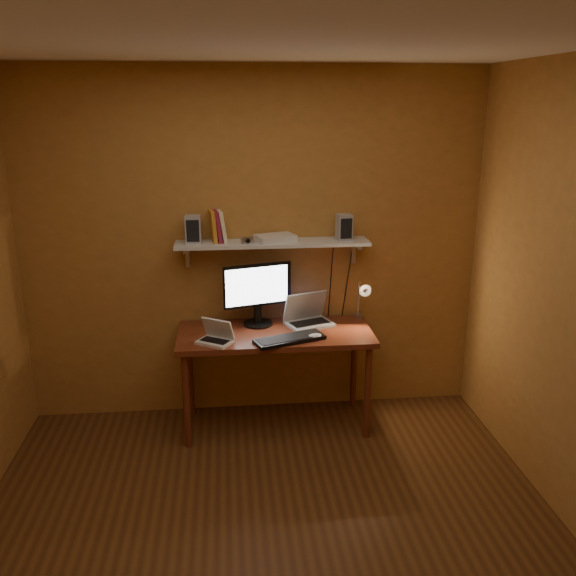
{
  "coord_description": "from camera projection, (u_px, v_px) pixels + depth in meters",
  "views": [
    {
      "loc": [
        -0.19,
        -2.82,
        2.34
      ],
      "look_at": [
        0.21,
        1.18,
        1.11
      ],
      "focal_mm": 38.0,
      "sensor_mm": 36.0,
      "label": 1
    }
  ],
  "objects": [
    {
      "name": "room",
      "position": [
        269.0,
        322.0,
        3.0
      ],
      "size": [
        3.44,
        3.24,
        2.64
      ],
      "color": "#563316",
      "rests_on": "ground"
    },
    {
      "name": "desk",
      "position": [
        275.0,
        343.0,
        4.42
      ],
      "size": [
        1.4,
        0.6,
        0.75
      ],
      "color": "maroon",
      "rests_on": "ground"
    },
    {
      "name": "wall_shelf",
      "position": [
        273.0,
        243.0,
        4.4
      ],
      "size": [
        1.4,
        0.25,
        0.21
      ],
      "color": "silver",
      "rests_on": "room"
    },
    {
      "name": "monitor",
      "position": [
        258.0,
        291.0,
        4.46
      ],
      "size": [
        0.5,
        0.27,
        0.46
      ],
      "rotation": [
        0.0,
        0.0,
        0.27
      ],
      "color": "black",
      "rests_on": "desk"
    },
    {
      "name": "laptop",
      "position": [
        307.0,
        316.0,
        4.54
      ],
      "size": [
        0.39,
        0.33,
        0.24
      ],
      "rotation": [
        0.0,
        0.0,
        0.34
      ],
      "color": "#95979D",
      "rests_on": "desk"
    },
    {
      "name": "netbook",
      "position": [
        216.0,
        336.0,
        4.19
      ],
      "size": [
        0.28,
        0.26,
        0.17
      ],
      "rotation": [
        0.0,
        0.0,
        -0.56
      ],
      "color": "silver",
      "rests_on": "desk"
    },
    {
      "name": "keyboard",
      "position": [
        290.0,
        339.0,
        4.22
      ],
      "size": [
        0.52,
        0.32,
        0.03
      ],
      "primitive_type": "cube",
      "rotation": [
        0.0,
        0.0,
        0.34
      ],
      "color": "black",
      "rests_on": "desk"
    },
    {
      "name": "mouse",
      "position": [
        315.0,
        336.0,
        4.25
      ],
      "size": [
        0.12,
        0.1,
        0.04
      ],
      "primitive_type": "ellipsoid",
      "rotation": [
        0.0,
        0.0,
        0.26
      ],
      "color": "silver",
      "rests_on": "desk"
    },
    {
      "name": "desk_lamp",
      "position": [
        362.0,
        296.0,
        4.52
      ],
      "size": [
        0.09,
        0.23,
        0.38
      ],
      "color": "silver",
      "rests_on": "desk"
    },
    {
      "name": "speaker_left",
      "position": [
        193.0,
        229.0,
        4.32
      ],
      "size": [
        0.11,
        0.11,
        0.2
      ],
      "primitive_type": "cube",
      "rotation": [
        0.0,
        0.0,
        -0.01
      ],
      "color": "#95979D",
      "rests_on": "wall_shelf"
    },
    {
      "name": "speaker_right",
      "position": [
        344.0,
        227.0,
        4.42
      ],
      "size": [
        0.12,
        0.12,
        0.19
      ],
      "primitive_type": "cube",
      "rotation": [
        0.0,
        0.0,
        0.12
      ],
      "color": "#95979D",
      "rests_on": "wall_shelf"
    },
    {
      "name": "books",
      "position": [
        218.0,
        226.0,
        4.35
      ],
      "size": [
        0.14,
        0.16,
        0.23
      ],
      "color": "#C67A22",
      "rests_on": "wall_shelf"
    },
    {
      "name": "shelf_camera",
      "position": [
        247.0,
        240.0,
        4.3
      ],
      "size": [
        0.09,
        0.05,
        0.05
      ],
      "color": "silver",
      "rests_on": "wall_shelf"
    },
    {
      "name": "router",
      "position": [
        275.0,
        238.0,
        4.4
      ],
      "size": [
        0.32,
        0.26,
        0.05
      ],
      "primitive_type": "cube",
      "rotation": [
        0.0,
        0.0,
        0.33
      ],
      "color": "silver",
      "rests_on": "wall_shelf"
    }
  ]
}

